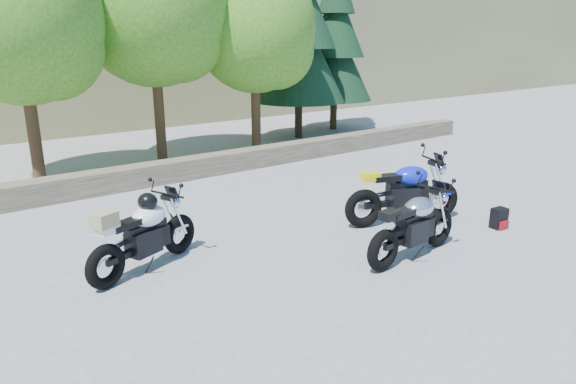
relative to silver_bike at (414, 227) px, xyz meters
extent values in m
plane|color=slate|center=(-1.09, 1.05, -0.51)|extent=(90.00, 90.00, 0.00)
cube|color=#493E31|center=(-1.09, 6.55, -0.26)|extent=(22.00, 0.55, 0.50)
cylinder|color=#382314|center=(-3.59, 8.25, 1.00)|extent=(0.28, 0.28, 3.02)
sphere|color=#256E18|center=(-3.59, 8.25, 3.27)|extent=(3.67, 3.67, 3.67)
sphere|color=#256E18|center=(-3.09, 7.95, 2.62)|extent=(2.38, 2.38, 2.38)
cylinder|color=#382314|center=(-0.29, 8.65, 1.17)|extent=(0.28, 0.28, 3.36)
sphere|color=#256E18|center=(-0.29, 8.65, 3.69)|extent=(4.08, 4.08, 4.08)
sphere|color=#256E18|center=(0.21, 8.35, 2.97)|extent=(2.64, 2.64, 2.64)
cylinder|color=#382314|center=(2.51, 8.05, 0.94)|extent=(0.28, 0.28, 2.91)
sphere|color=#256E18|center=(2.51, 8.05, 3.13)|extent=(3.54, 3.54, 3.54)
sphere|color=#256E18|center=(3.01, 7.75, 2.50)|extent=(2.29, 2.29, 2.29)
cylinder|color=#382314|center=(5.11, 9.25, 0.57)|extent=(0.26, 0.26, 2.16)
cone|color=black|center=(5.11, 9.25, 2.37)|extent=(3.17, 3.17, 3.24)
cone|color=black|center=(5.11, 9.25, 3.95)|extent=(2.45, 2.45, 2.88)
cylinder|color=#382314|center=(7.31, 9.85, 0.45)|extent=(0.26, 0.26, 1.92)
cone|color=black|center=(7.31, 9.85, 2.05)|extent=(2.82, 2.82, 2.88)
cone|color=black|center=(7.31, 9.85, 3.46)|extent=(2.18, 2.18, 2.56)
torus|color=black|center=(0.71, 0.05, -0.19)|extent=(0.65, 0.20, 0.64)
torus|color=black|center=(-0.74, -0.05, -0.19)|extent=(0.65, 0.20, 0.64)
cylinder|color=silver|center=(0.71, 0.05, -0.19)|extent=(0.22, 0.05, 0.22)
cylinder|color=silver|center=(-0.74, -0.05, -0.19)|extent=(0.22, 0.05, 0.22)
cube|color=black|center=(-0.03, 0.00, -0.07)|extent=(0.50, 0.33, 0.36)
cube|color=black|center=(0.04, 0.00, 0.15)|extent=(0.71, 0.21, 0.10)
ellipsoid|color=silver|center=(0.11, 0.01, 0.29)|extent=(0.60, 0.43, 0.31)
cube|color=black|center=(-0.34, -0.02, 0.29)|extent=(0.52, 0.25, 0.09)
cube|color=black|center=(-0.64, -0.04, 0.33)|extent=(0.29, 0.22, 0.13)
cylinder|color=black|center=(0.51, 0.03, 0.52)|extent=(0.07, 0.66, 0.03)
sphere|color=silver|center=(0.67, 0.04, 0.35)|extent=(0.18, 0.18, 0.18)
torus|color=black|center=(-2.82, 2.39, -0.19)|extent=(0.66, 0.38, 0.64)
torus|color=black|center=(-4.17, 1.88, -0.19)|extent=(0.66, 0.38, 0.64)
cylinder|color=silver|center=(-2.82, 2.39, -0.19)|extent=(0.22, 0.12, 0.22)
cylinder|color=silver|center=(-4.17, 1.88, -0.19)|extent=(0.22, 0.12, 0.22)
cube|color=black|center=(-3.51, 2.13, -0.07)|extent=(0.56, 0.45, 0.36)
cube|color=black|center=(-3.45, 2.15, 0.15)|extent=(0.71, 0.40, 0.10)
ellipsoid|color=white|center=(-3.38, 2.18, 0.29)|extent=(0.68, 0.57, 0.30)
cube|color=black|center=(-3.79, 2.02, 0.29)|extent=(0.55, 0.38, 0.09)
cube|color=white|center=(-4.07, 1.91, 0.33)|extent=(0.33, 0.29, 0.13)
cylinder|color=black|center=(-3.01, 2.32, 0.52)|extent=(0.27, 0.63, 0.03)
sphere|color=silver|center=(-2.86, 2.38, 0.35)|extent=(0.18, 0.18, 0.18)
ellipsoid|color=black|center=(-3.38, 2.18, 0.51)|extent=(0.37, 0.38, 0.27)
cube|color=#928355|center=(-4.11, 1.90, 0.47)|extent=(0.37, 0.35, 0.20)
torus|color=black|center=(1.89, 0.88, -0.15)|extent=(0.74, 0.41, 0.72)
torus|color=black|center=(0.36, 1.43, -0.15)|extent=(0.74, 0.41, 0.72)
cylinder|color=silver|center=(1.89, 0.88, -0.15)|extent=(0.25, 0.13, 0.25)
cylinder|color=silver|center=(0.36, 1.43, -0.15)|extent=(0.25, 0.13, 0.25)
cube|color=black|center=(1.10, 1.16, -0.02)|extent=(0.62, 0.50, 0.41)
cube|color=black|center=(1.17, 1.14, 0.23)|extent=(0.80, 0.43, 0.11)
ellipsoid|color=#0D20C7|center=(1.25, 1.11, 0.39)|extent=(0.76, 0.63, 0.34)
cube|color=black|center=(0.78, 1.28, 0.39)|extent=(0.61, 0.42, 0.10)
cube|color=yellow|center=(0.46, 1.39, 0.44)|extent=(0.37, 0.32, 0.15)
cylinder|color=black|center=(1.67, 0.96, 0.65)|extent=(0.28, 0.71, 0.04)
sphere|color=silver|center=(1.84, 0.90, 0.46)|extent=(0.20, 0.20, 0.20)
cube|color=black|center=(2.29, -0.10, -0.32)|extent=(0.30, 0.23, 0.38)
cube|color=maroon|center=(2.28, -0.22, -0.43)|extent=(0.22, 0.06, 0.16)
camera|label=1|loc=(-6.10, -4.73, 2.77)|focal=32.00mm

